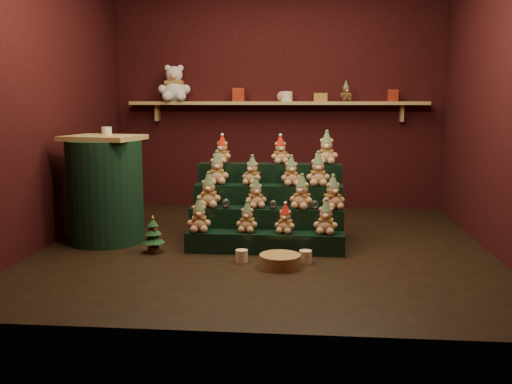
# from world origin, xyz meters

# --- Properties ---
(ground) EXTENTS (4.00, 4.00, 0.00)m
(ground) POSITION_xyz_m (0.00, 0.00, 0.00)
(ground) COLOR black
(ground) RESTS_ON ground
(back_wall) EXTENTS (4.00, 0.10, 2.80)m
(back_wall) POSITION_xyz_m (0.00, 2.05, 1.40)
(back_wall) COLOR black
(back_wall) RESTS_ON ground
(front_wall) EXTENTS (4.00, 0.10, 2.80)m
(front_wall) POSITION_xyz_m (0.00, -2.05, 1.40)
(front_wall) COLOR black
(front_wall) RESTS_ON ground
(left_wall) EXTENTS (0.10, 4.00, 2.80)m
(left_wall) POSITION_xyz_m (-2.05, 0.00, 1.40)
(left_wall) COLOR black
(left_wall) RESTS_ON ground
(right_wall) EXTENTS (0.10, 4.00, 2.80)m
(right_wall) POSITION_xyz_m (2.05, 0.00, 1.40)
(right_wall) COLOR black
(right_wall) RESTS_ON ground
(back_shelf) EXTENTS (3.60, 0.26, 0.24)m
(back_shelf) POSITION_xyz_m (0.00, 1.87, 1.29)
(back_shelf) COLOR tan
(back_shelf) RESTS_ON ground
(riser_tier_front) EXTENTS (1.40, 0.22, 0.18)m
(riser_tier_front) POSITION_xyz_m (0.01, -0.22, 0.09)
(riser_tier_front) COLOR black
(riser_tier_front) RESTS_ON ground
(riser_tier_midfront) EXTENTS (1.40, 0.22, 0.36)m
(riser_tier_midfront) POSITION_xyz_m (0.01, 0.00, 0.18)
(riser_tier_midfront) COLOR black
(riser_tier_midfront) RESTS_ON ground
(riser_tier_midback) EXTENTS (1.40, 0.22, 0.54)m
(riser_tier_midback) POSITION_xyz_m (0.01, 0.22, 0.27)
(riser_tier_midback) COLOR black
(riser_tier_midback) RESTS_ON ground
(riser_tier_back) EXTENTS (1.40, 0.22, 0.72)m
(riser_tier_back) POSITION_xyz_m (0.01, 0.44, 0.36)
(riser_tier_back) COLOR black
(riser_tier_back) RESTS_ON ground
(teddy_0) EXTENTS (0.23, 0.22, 0.29)m
(teddy_0) POSITION_xyz_m (-0.57, -0.23, 0.33)
(teddy_0) COLOR tan
(teddy_0) RESTS_ON riser_tier_front
(teddy_1) EXTENTS (0.21, 0.20, 0.27)m
(teddy_1) POSITION_xyz_m (-0.14, -0.21, 0.31)
(teddy_1) COLOR tan
(teddy_1) RESTS_ON riser_tier_front
(teddy_2) EXTENTS (0.22, 0.20, 0.25)m
(teddy_2) POSITION_xyz_m (0.19, -0.22, 0.31)
(teddy_2) COLOR tan
(teddy_2) RESTS_ON riser_tier_front
(teddy_3) EXTENTS (0.23, 0.21, 0.29)m
(teddy_3) POSITION_xyz_m (0.55, -0.22, 0.33)
(teddy_3) COLOR tan
(teddy_3) RESTS_ON riser_tier_front
(teddy_4) EXTENTS (0.23, 0.21, 0.31)m
(teddy_4) POSITION_xyz_m (-0.52, -0.01, 0.52)
(teddy_4) COLOR tan
(teddy_4) RESTS_ON riser_tier_midfront
(teddy_5) EXTENTS (0.24, 0.23, 0.27)m
(teddy_5) POSITION_xyz_m (-0.09, 0.00, 0.50)
(teddy_5) COLOR tan
(teddy_5) RESTS_ON riser_tier_midfront
(teddy_6) EXTENTS (0.27, 0.26, 0.30)m
(teddy_6) POSITION_xyz_m (0.34, -0.01, 0.51)
(teddy_6) COLOR tan
(teddy_6) RESTS_ON riser_tier_midfront
(teddy_7) EXTENTS (0.28, 0.27, 0.30)m
(teddy_7) POSITION_xyz_m (0.61, -0.02, 0.51)
(teddy_7) COLOR tan
(teddy_7) RESTS_ON riser_tier_midfront
(teddy_8) EXTENTS (0.24, 0.22, 0.31)m
(teddy_8) POSITION_xyz_m (-0.48, 0.24, 0.69)
(teddy_8) COLOR tan
(teddy_8) RESTS_ON riser_tier_midback
(teddy_9) EXTENTS (0.25, 0.24, 0.27)m
(teddy_9) POSITION_xyz_m (-0.14, 0.21, 0.68)
(teddy_9) COLOR tan
(teddy_9) RESTS_ON riser_tier_midback
(teddy_10) EXTENTS (0.23, 0.21, 0.27)m
(teddy_10) POSITION_xyz_m (0.23, 0.21, 0.68)
(teddy_10) COLOR tan
(teddy_10) RESTS_ON riser_tier_midback
(teddy_11) EXTENTS (0.23, 0.21, 0.31)m
(teddy_11) POSITION_xyz_m (0.48, 0.21, 0.69)
(teddy_11) COLOR tan
(teddy_11) RESTS_ON riser_tier_midback
(teddy_12) EXTENTS (0.23, 0.22, 0.27)m
(teddy_12) POSITION_xyz_m (-0.45, 0.43, 0.85)
(teddy_12) COLOR tan
(teddy_12) RESTS_ON riser_tier_back
(teddy_13) EXTENTS (0.23, 0.22, 0.26)m
(teddy_13) POSITION_xyz_m (0.11, 0.44, 0.85)
(teddy_13) COLOR tan
(teddy_13) RESTS_ON riser_tier_back
(teddy_14) EXTENTS (0.23, 0.21, 0.31)m
(teddy_14) POSITION_xyz_m (0.56, 0.45, 0.87)
(teddy_14) COLOR tan
(teddy_14) RESTS_ON riser_tier_back
(snow_globe_a) EXTENTS (0.07, 0.07, 0.09)m
(snow_globe_a) POSITION_xyz_m (-0.35, -0.06, 0.41)
(snow_globe_a) COLOR black
(snow_globe_a) RESTS_ON riser_tier_midfront
(snow_globe_b) EXTENTS (0.06, 0.06, 0.08)m
(snow_globe_b) POSITION_xyz_m (0.08, -0.06, 0.40)
(snow_globe_b) COLOR black
(snow_globe_b) RESTS_ON riser_tier_midfront
(snow_globe_c) EXTENTS (0.07, 0.07, 0.09)m
(snow_globe_c) POSITION_xyz_m (0.45, -0.06, 0.41)
(snow_globe_c) COLOR black
(snow_globe_c) RESTS_ON riser_tier_midfront
(side_table) EXTENTS (0.75, 0.70, 1.01)m
(side_table) POSITION_xyz_m (-1.51, 0.04, 0.50)
(side_table) COLOR tan
(side_table) RESTS_ON ground
(table_ornament) EXTENTS (0.09, 0.09, 0.07)m
(table_ornament) POSITION_xyz_m (-1.51, 0.14, 1.05)
(table_ornament) COLOR beige
(table_ornament) RESTS_ON side_table
(mini_christmas_tree) EXTENTS (0.20, 0.20, 0.34)m
(mini_christmas_tree) POSITION_xyz_m (-0.96, -0.31, 0.16)
(mini_christmas_tree) COLOR #402A17
(mini_christmas_tree) RESTS_ON ground
(mug_left) EXTENTS (0.10, 0.10, 0.10)m
(mug_left) POSITION_xyz_m (-0.15, -0.55, 0.05)
(mug_left) COLOR beige
(mug_left) RESTS_ON ground
(mug_right) EXTENTS (0.11, 0.11, 0.11)m
(mug_right) POSITION_xyz_m (0.38, -0.53, 0.05)
(mug_right) COLOR beige
(mug_right) RESTS_ON ground
(wicker_basket) EXTENTS (0.41, 0.41, 0.10)m
(wicker_basket) POSITION_xyz_m (0.17, -0.67, 0.05)
(wicker_basket) COLOR #A48042
(wicker_basket) RESTS_ON ground
(white_bear) EXTENTS (0.44, 0.41, 0.55)m
(white_bear) POSITION_xyz_m (-1.25, 1.84, 1.60)
(white_bear) COLOR silver
(white_bear) RESTS_ON back_shelf
(brown_bear) EXTENTS (0.21, 0.20, 0.23)m
(brown_bear) POSITION_xyz_m (0.82, 1.84, 1.43)
(brown_bear) COLOR #452617
(brown_bear) RESTS_ON back_shelf
(gift_tin_red_a) EXTENTS (0.14, 0.14, 0.16)m
(gift_tin_red_a) POSITION_xyz_m (-0.46, 1.85, 1.40)
(gift_tin_red_a) COLOR maroon
(gift_tin_red_a) RESTS_ON back_shelf
(gift_tin_cream) EXTENTS (0.14, 0.14, 0.12)m
(gift_tin_cream) POSITION_xyz_m (0.12, 1.85, 1.38)
(gift_tin_cream) COLOR beige
(gift_tin_cream) RESTS_ON back_shelf
(gift_tin_red_b) EXTENTS (0.12, 0.12, 0.14)m
(gift_tin_red_b) POSITION_xyz_m (1.37, 1.85, 1.39)
(gift_tin_red_b) COLOR maroon
(gift_tin_red_b) RESTS_ON back_shelf
(shelf_plush_ball) EXTENTS (0.12, 0.12, 0.12)m
(shelf_plush_ball) POSITION_xyz_m (0.06, 1.85, 1.38)
(shelf_plush_ball) COLOR tan
(shelf_plush_ball) RESTS_ON back_shelf
(scarf_gift_box) EXTENTS (0.16, 0.10, 0.10)m
(scarf_gift_box) POSITION_xyz_m (0.52, 1.85, 1.37)
(scarf_gift_box) COLOR #C54E1B
(scarf_gift_box) RESTS_ON back_shelf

